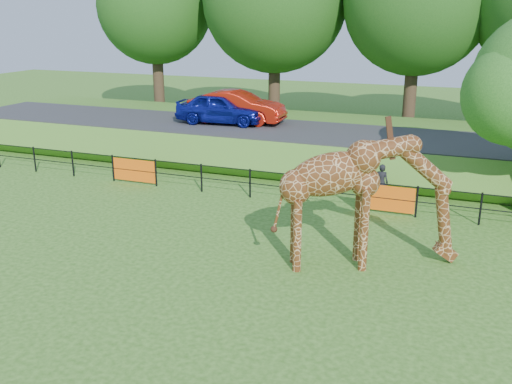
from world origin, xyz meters
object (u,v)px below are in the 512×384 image
Objects in this scene: visitor at (381,182)px; giraffe at (368,202)px; car_red at (237,107)px; car_blue at (221,108)px.

giraffe is at bearing 98.96° from visitor.
visitor is at bearing 70.93° from giraffe.
car_red is (-8.50, 11.16, 0.38)m from giraffe.
car_blue is 0.82m from car_red.
car_red is at bearing 102.92° from giraffe.
visitor is at bearing -125.91° from car_red.
giraffe is at bearing -144.55° from car_red.
giraffe reaches higher than car_red.
car_blue is at bearing 106.26° from giraffe.
giraffe is 14.04m from car_red.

